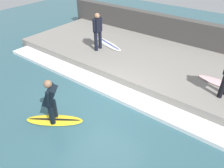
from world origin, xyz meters
TOP-DOWN VIEW (x-y plane):
  - ground_plane at (0.00, 0.00)m, footprint 28.00×28.00m
  - concrete_ledge at (3.49, 0.00)m, footprint 4.40×12.90m
  - back_wall at (5.94, 0.00)m, footprint 0.50×13.55m
  - wave_foam_crest at (0.89, 0.00)m, footprint 0.80×12.26m
  - surfboard_riding at (-1.43, 0.80)m, footprint 1.40×1.72m
  - surfer_riding at (-1.43, 0.80)m, footprint 0.57×0.58m
  - surfboard_waiting_near at (3.10, -2.89)m, footprint 0.64×1.83m
  - surfer_waiting_far at (2.73, 2.53)m, footprint 0.56×0.25m
  - surfboard_waiting_far at (3.45, 2.54)m, footprint 1.08×2.10m

SIDE VIEW (x-z plane):
  - ground_plane at x=0.00m, z-range 0.00..0.00m
  - surfboard_riding at x=-1.43m, z-range 0.00..0.06m
  - wave_foam_crest at x=0.89m, z-range 0.00..0.14m
  - concrete_ledge at x=3.49m, z-range 0.00..0.42m
  - surfboard_waiting_near at x=3.10m, z-range 0.42..0.48m
  - surfboard_waiting_far at x=3.45m, z-range 0.42..0.48m
  - back_wall at x=5.94m, z-range 0.00..1.54m
  - surfer_riding at x=-1.43m, z-range 0.14..1.56m
  - surfer_waiting_far at x=2.73m, z-range 0.52..2.18m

